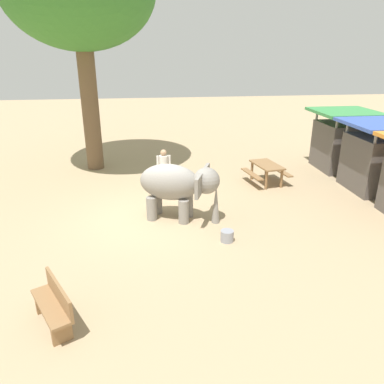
{
  "coord_description": "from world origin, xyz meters",
  "views": [
    {
      "loc": [
        10.65,
        -0.09,
        4.95
      ],
      "look_at": [
        0.06,
        1.31,
        0.8
      ],
      "focal_mm": 34.78,
      "sensor_mm": 36.0,
      "label": 1
    }
  ],
  "objects": [
    {
      "name": "ground_plane",
      "position": [
        0.0,
        0.0,
        0.0
      ],
      "size": [
        60.0,
        60.0,
        0.0
      ],
      "primitive_type": "plane",
      "color": "tan"
    },
    {
      "name": "elephant",
      "position": [
        0.21,
        0.85,
        1.11
      ],
      "size": [
        1.94,
        2.49,
        1.73
      ],
      "rotation": [
        0.0,
        0.0,
        1.2
      ],
      "color": "gray",
      "rests_on": "ground_plane"
    },
    {
      "name": "person_handler",
      "position": [
        -2.07,
        0.57,
        0.95
      ],
      "size": [
        0.32,
        0.51,
        1.62
      ],
      "rotation": [
        0.0,
        0.0,
        0.02
      ],
      "color": "#3F3833",
      "rests_on": "ground_plane"
    },
    {
      "name": "wooden_bench",
      "position": [
        4.63,
        -1.9,
        0.47
      ],
      "size": [
        1.42,
        1.01,
        0.88
      ],
      "rotation": [
        0.0,
        0.0,
        3.63
      ],
      "color": "olive",
      "rests_on": "ground_plane"
    },
    {
      "name": "picnic_table_near",
      "position": [
        -2.56,
        4.57,
        0.59
      ],
      "size": [
        1.74,
        1.72,
        0.78
      ],
      "rotation": [
        0.0,
        0.0,
        3.32
      ],
      "color": "olive",
      "rests_on": "ground_plane"
    },
    {
      "name": "market_stall_green",
      "position": [
        -3.99,
        8.3,
        1.14
      ],
      "size": [
        2.5,
        2.5,
        2.52
      ],
      "color": "#59514C",
      "rests_on": "ground_plane"
    },
    {
      "name": "market_stall_blue",
      "position": [
        -1.39,
        8.3,
        1.14
      ],
      "size": [
        2.5,
        2.5,
        2.52
      ],
      "color": "#59514C",
      "rests_on": "ground_plane"
    },
    {
      "name": "feed_bucket",
      "position": [
        1.84,
        2.04,
        0.16
      ],
      "size": [
        0.36,
        0.36,
        0.32
      ],
      "primitive_type": "cylinder",
      "color": "gray",
      "rests_on": "ground_plane"
    }
  ]
}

